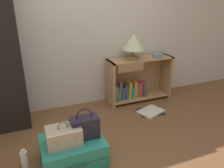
# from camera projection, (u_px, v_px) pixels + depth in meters

# --- Properties ---
(ground_plane) EXTENTS (9.00, 9.00, 0.00)m
(ground_plane) POSITION_uv_depth(u_px,v_px,m) (120.00, 160.00, 2.42)
(ground_plane) COLOR brown
(back_wall) EXTENTS (6.40, 0.10, 2.60)m
(back_wall) POSITION_uv_depth(u_px,v_px,m) (79.00, 19.00, 3.23)
(back_wall) COLOR beige
(back_wall) RESTS_ON ground_plane
(bookshelf) EXTENTS (1.05, 0.34, 0.70)m
(bookshelf) POSITION_uv_depth(u_px,v_px,m) (136.00, 80.00, 3.68)
(bookshelf) COLOR tan
(bookshelf) RESTS_ON ground_plane
(table_lamp) EXTENTS (0.33, 0.33, 0.39)m
(table_lamp) POSITION_uv_depth(u_px,v_px,m) (133.00, 42.00, 3.38)
(table_lamp) COLOR olive
(table_lamp) RESTS_ON bookshelf
(bowl) EXTENTS (0.18, 0.18, 0.06)m
(bowl) POSITION_uv_depth(u_px,v_px,m) (158.00, 55.00, 3.60)
(bowl) COLOR slate
(bowl) RESTS_ON bookshelf
(suitcase_large) EXTENTS (0.65, 0.50, 0.25)m
(suitcase_large) POSITION_uv_depth(u_px,v_px,m) (73.00, 150.00, 2.37)
(suitcase_large) COLOR teal
(suitcase_large) RESTS_ON ground_plane
(train_case) EXTENTS (0.34, 0.24, 0.25)m
(train_case) POSITION_uv_depth(u_px,v_px,m) (64.00, 136.00, 2.24)
(train_case) COLOR #B7A88E
(train_case) RESTS_ON suitcase_large
(handbag) EXTENTS (0.28, 0.15, 0.34)m
(handbag) POSITION_uv_depth(u_px,v_px,m) (85.00, 127.00, 2.33)
(handbag) COLOR #231E2D
(handbag) RESTS_ON suitcase_large
(bottle) EXTENTS (0.07, 0.07, 0.21)m
(bottle) POSITION_uv_depth(u_px,v_px,m) (24.00, 159.00, 2.29)
(bottle) COLOR white
(bottle) RESTS_ON ground_plane
(open_book_on_floor) EXTENTS (0.42, 0.37, 0.02)m
(open_book_on_floor) POSITION_uv_depth(u_px,v_px,m) (151.00, 111.00, 3.39)
(open_book_on_floor) COLOR white
(open_book_on_floor) RESTS_ON ground_plane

